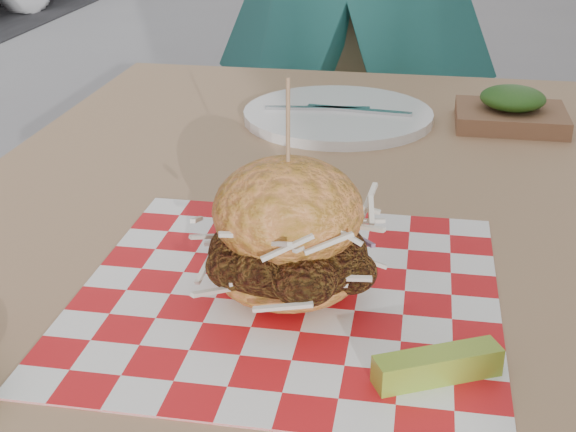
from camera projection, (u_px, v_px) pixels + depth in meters
name	position (u px, v px, depth m)	size (l,w,h in m)	color
patio_table	(303.00, 276.00, 0.89)	(0.80, 1.20, 0.75)	#A2805A
patio_chair	(360.00, 112.00, 1.85)	(0.51, 0.52, 0.95)	#A2805A
paper_liner	(288.00, 293.00, 0.70)	(0.36, 0.36, 0.00)	red
sandwich	(288.00, 238.00, 0.67)	(0.17, 0.17, 0.19)	orange
pickle_spear	(437.00, 366.00, 0.58)	(0.10, 0.02, 0.02)	#95A630
place_setting	(338.00, 115.00, 1.14)	(0.27, 0.27, 0.02)	white
kraft_tray	(511.00, 110.00, 1.11)	(0.15, 0.12, 0.06)	brown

